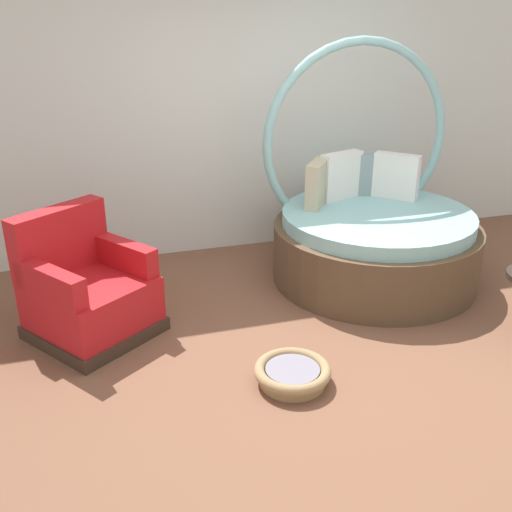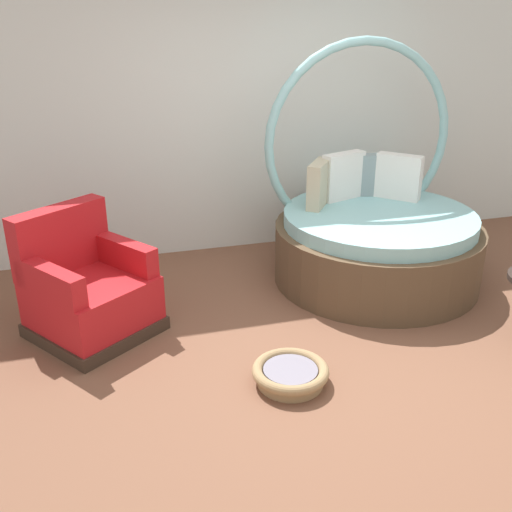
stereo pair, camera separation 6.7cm
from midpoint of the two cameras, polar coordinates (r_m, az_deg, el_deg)
ground_plane at (r=4.38m, az=6.98°, el=-9.24°), size 8.00×8.00×0.02m
back_wall at (r=5.86m, az=-1.15°, el=14.61°), size 8.00×0.12×2.89m
round_daybed at (r=5.43m, az=10.77°, el=2.26°), size 1.82×1.82×2.06m
red_armchair at (r=4.61m, az=-16.34°, el=-3.40°), size 1.11×1.11×0.94m
pet_basket at (r=3.99m, az=3.03°, el=-11.19°), size 0.51×0.51×0.13m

